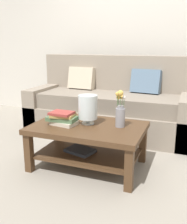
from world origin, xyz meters
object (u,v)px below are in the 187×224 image
at_px(couch, 111,106).
at_px(coffee_table, 88,137).
at_px(glass_hurricane_vase, 88,108).
at_px(book_stack_main, 63,118).
at_px(flower_pitcher, 120,112).

bearing_deg(couch, coffee_table, -83.92).
height_order(couch, coffee_table, couch).
xyz_separation_m(couch, glass_hurricane_vase, (0.10, -1.11, 0.24)).
xyz_separation_m(coffee_table, book_stack_main, (-0.24, -0.06, 0.18)).
xyz_separation_m(glass_hurricane_vase, flower_pitcher, (0.33, 0.02, -0.02)).
bearing_deg(flower_pitcher, book_stack_main, -166.47).
distance_m(coffee_table, flower_pitcher, 0.41).
relative_size(coffee_table, flower_pitcher, 3.02).
distance_m(coffee_table, glass_hurricane_vase, 0.29).
height_order(couch, glass_hurricane_vase, couch).
height_order(book_stack_main, flower_pitcher, flower_pitcher).
bearing_deg(glass_hurricane_vase, couch, 95.35).
bearing_deg(couch, flower_pitcher, -68.34).
relative_size(book_stack_main, glass_hurricane_vase, 1.05).
distance_m(couch, coffee_table, 1.17).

